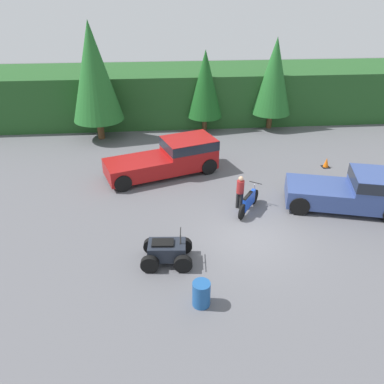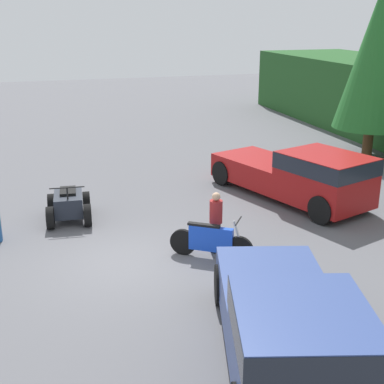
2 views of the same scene
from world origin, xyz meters
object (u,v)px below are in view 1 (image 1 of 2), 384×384
object	(u,v)px
quad_atv	(167,252)
rider_person	(240,191)
pickup_truck_second	(357,190)
steel_barrel	(201,294)
traffic_cone	(326,163)
dirt_bike	(249,202)
pickup_truck_red	(172,156)

from	to	relation	value
quad_atv	rider_person	bearing A→B (deg)	50.38
pickup_truck_second	steel_barrel	bearing A→B (deg)	-130.18
quad_atv	traffic_cone	distance (m)	11.74
pickup_truck_second	steel_barrel	size ratio (longest dim) A/B	6.14
steel_barrel	rider_person	bearing A→B (deg)	67.50
dirt_bike	quad_atv	world-z (taller)	quad_atv
pickup_truck_red	traffic_cone	world-z (taller)	pickup_truck_red
quad_atv	steel_barrel	world-z (taller)	quad_atv
dirt_bike	rider_person	size ratio (longest dim) A/B	1.14
pickup_truck_second	rider_person	xyz separation A→B (m)	(-5.18, 0.48, -0.07)
pickup_truck_red	rider_person	world-z (taller)	pickup_truck_red
pickup_truck_red	rider_person	distance (m)	4.91
pickup_truck_red	pickup_truck_second	world-z (taller)	same
pickup_truck_red	dirt_bike	bearing A→B (deg)	-71.23
dirt_bike	traffic_cone	size ratio (longest dim) A/B	3.39
rider_person	steel_barrel	world-z (taller)	rider_person
pickup_truck_red	quad_atv	size ratio (longest dim) A/B	3.21
dirt_bike	quad_atv	size ratio (longest dim) A/B	0.96
quad_atv	rider_person	world-z (taller)	rider_person
traffic_cone	dirt_bike	bearing A→B (deg)	-142.10
quad_atv	steel_barrel	bearing A→B (deg)	-60.54
pickup_truck_second	quad_atv	distance (m)	9.10
pickup_truck_red	steel_barrel	xyz separation A→B (m)	(0.53, -9.67, -0.52)
pickup_truck_red	steel_barrel	world-z (taller)	pickup_truck_red
dirt_bike	steel_barrel	bearing A→B (deg)	-172.37
rider_person	traffic_cone	size ratio (longest dim) A/B	2.97
quad_atv	dirt_bike	bearing A→B (deg)	45.28
traffic_cone	pickup_truck_second	bearing A→B (deg)	-96.88
steel_barrel	traffic_cone	bearing A→B (deg)	49.96
rider_person	traffic_cone	world-z (taller)	rider_person
pickup_truck_red	rider_person	bearing A→B (deg)	-72.88
quad_atv	pickup_truck_red	bearing A→B (deg)	90.55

